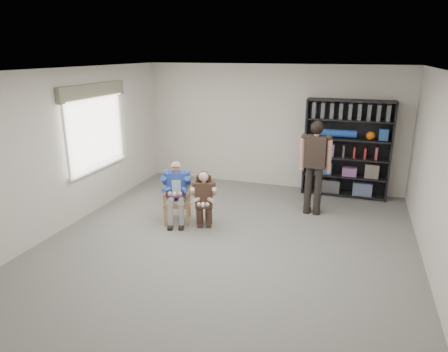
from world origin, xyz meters
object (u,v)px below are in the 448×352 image
(standing_man, at_px, (314,169))
(kneeling_woman, at_px, (204,200))
(bookshelf, at_px, (347,149))
(armchair, at_px, (177,199))
(seated_man, at_px, (177,192))

(standing_man, bearing_deg, kneeling_woman, -140.24)
(kneeling_woman, xyz_separation_m, bookshelf, (2.30, 2.60, 0.52))
(bookshelf, xyz_separation_m, standing_man, (-0.54, -1.31, -0.13))
(armchair, height_order, kneeling_woman, kneeling_woman)
(seated_man, xyz_separation_m, standing_man, (2.34, 1.18, 0.33))
(armchair, xyz_separation_m, kneeling_woman, (0.58, -0.12, 0.09))
(armchair, relative_size, seated_man, 0.77)
(armchair, height_order, standing_man, standing_man)
(armchair, height_order, bookshelf, bookshelf)
(kneeling_woman, height_order, bookshelf, bookshelf)
(seated_man, height_order, kneeling_woman, seated_man)
(armchair, distance_m, standing_man, 2.66)
(seated_man, bearing_deg, standing_man, 8.21)
(armchair, xyz_separation_m, standing_man, (2.34, 1.18, 0.47))
(armchair, distance_m, kneeling_woman, 0.60)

